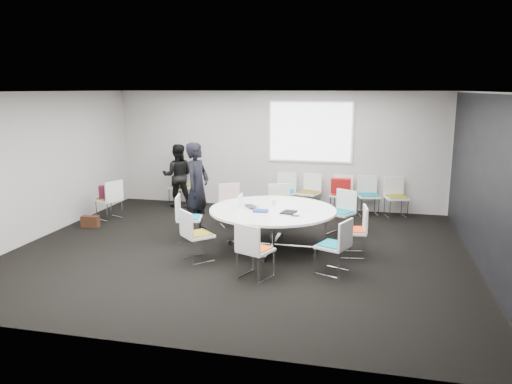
% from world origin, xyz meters
% --- Properties ---
extents(room_shell, '(8.08, 7.08, 2.88)m').
position_xyz_m(room_shell, '(0.09, 0.00, 1.40)').
color(room_shell, black).
rests_on(room_shell, ground).
extents(conference_table, '(2.27, 2.27, 0.73)m').
position_xyz_m(conference_table, '(0.54, 0.28, 0.55)').
color(conference_table, silver).
rests_on(conference_table, ground).
extents(projection_screen, '(1.90, 0.03, 1.35)m').
position_xyz_m(projection_screen, '(0.80, 3.46, 1.85)').
color(projection_screen, white).
rests_on(projection_screen, room_shell).
extents(chair_ring_a, '(0.50, 0.51, 0.88)m').
position_xyz_m(chair_ring_a, '(1.98, 0.17, 0.28)').
color(chair_ring_a, silver).
rests_on(chair_ring_a, ground).
extents(chair_ring_b, '(0.62, 0.61, 0.88)m').
position_xyz_m(chair_ring_b, '(1.69, 1.41, 0.28)').
color(chair_ring_b, silver).
rests_on(chair_ring_b, ground).
extents(chair_ring_c, '(0.57, 0.56, 0.88)m').
position_xyz_m(chair_ring_c, '(0.41, 1.73, 0.28)').
color(chair_ring_c, silver).
rests_on(chair_ring_c, ground).
extents(chair_ring_d, '(0.63, 0.62, 0.88)m').
position_xyz_m(chair_ring_d, '(-0.59, 1.54, 0.28)').
color(chair_ring_d, silver).
rests_on(chair_ring_d, ground).
extents(chair_ring_e, '(0.54, 0.55, 0.88)m').
position_xyz_m(chair_ring_e, '(-1.09, 0.32, 0.28)').
color(chair_ring_e, silver).
rests_on(chair_ring_e, ground).
extents(chair_ring_f, '(0.64, 0.64, 0.88)m').
position_xyz_m(chair_ring_f, '(-0.56, -0.68, 0.28)').
color(chair_ring_f, silver).
rests_on(chair_ring_f, ground).
extents(chair_ring_g, '(0.60, 0.59, 0.88)m').
position_xyz_m(chair_ring_g, '(0.56, -1.23, 0.28)').
color(chair_ring_g, silver).
rests_on(chair_ring_g, ground).
extents(chair_ring_h, '(0.59, 0.60, 0.88)m').
position_xyz_m(chair_ring_h, '(1.71, -0.75, 0.28)').
color(chair_ring_h, silver).
rests_on(chair_ring_h, ground).
extents(chair_back_a, '(0.50, 0.49, 0.88)m').
position_xyz_m(chair_back_a, '(0.29, 3.17, 0.28)').
color(chair_back_a, silver).
rests_on(chair_back_a, ground).
extents(chair_back_b, '(0.57, 0.57, 0.88)m').
position_xyz_m(chair_back_b, '(0.83, 3.16, 0.28)').
color(chair_back_b, silver).
rests_on(chair_back_b, ground).
extents(chair_back_c, '(0.53, 0.52, 0.88)m').
position_xyz_m(chair_back_c, '(1.58, 3.13, 0.28)').
color(chair_back_c, silver).
rests_on(chair_back_c, ground).
extents(chair_back_d, '(0.55, 0.54, 0.88)m').
position_xyz_m(chair_back_d, '(2.20, 3.16, 0.28)').
color(chair_back_d, silver).
rests_on(chair_back_d, ground).
extents(chair_back_e, '(0.57, 0.56, 0.88)m').
position_xyz_m(chair_back_e, '(2.81, 3.12, 0.28)').
color(chair_back_e, silver).
rests_on(chair_back_e, ground).
extents(chair_spare_left, '(0.60, 0.60, 0.88)m').
position_xyz_m(chair_spare_left, '(-3.38, 1.46, 0.28)').
color(chair_spare_left, silver).
rests_on(chair_spare_left, ground).
extents(chair_person_back, '(0.60, 0.60, 0.88)m').
position_xyz_m(chair_person_back, '(-2.36, 3.13, 0.28)').
color(chair_person_back, silver).
rests_on(chair_person_back, ground).
extents(person_main, '(0.54, 0.73, 1.82)m').
position_xyz_m(person_main, '(-1.14, 0.98, 0.91)').
color(person_main, black).
rests_on(person_main, ground).
extents(person_back, '(0.89, 0.78, 1.54)m').
position_xyz_m(person_back, '(-2.36, 2.97, 0.77)').
color(person_back, black).
rests_on(person_back, ground).
extents(laptop, '(0.40, 0.43, 0.03)m').
position_xyz_m(laptop, '(0.17, 0.33, 0.74)').
color(laptop, '#333338').
rests_on(laptop, conference_table).
extents(laptop_lid, '(0.02, 0.30, 0.22)m').
position_xyz_m(laptop_lid, '(-0.06, 0.28, 0.86)').
color(laptop_lid, silver).
rests_on(laptop_lid, conference_table).
extents(notebook_black, '(0.28, 0.34, 0.02)m').
position_xyz_m(notebook_black, '(0.86, 0.06, 0.74)').
color(notebook_black, black).
rests_on(notebook_black, conference_table).
extents(tablet_folio, '(0.28, 0.22, 0.03)m').
position_xyz_m(tablet_folio, '(0.37, 0.04, 0.74)').
color(tablet_folio, navy).
rests_on(tablet_folio, conference_table).
extents(papers_right, '(0.36, 0.33, 0.00)m').
position_xyz_m(papers_right, '(1.14, 0.43, 0.73)').
color(papers_right, white).
rests_on(papers_right, conference_table).
extents(papers_front, '(0.32, 0.24, 0.00)m').
position_xyz_m(papers_front, '(1.29, 0.26, 0.73)').
color(papers_front, white).
rests_on(papers_front, conference_table).
extents(cup, '(0.08, 0.08, 0.09)m').
position_xyz_m(cup, '(0.49, 0.62, 0.78)').
color(cup, white).
rests_on(cup, conference_table).
extents(phone, '(0.15, 0.09, 0.01)m').
position_xyz_m(phone, '(1.02, -0.14, 0.73)').
color(phone, black).
rests_on(phone, conference_table).
extents(maroon_bag, '(0.42, 0.31, 0.28)m').
position_xyz_m(maroon_bag, '(-3.40, 1.47, 0.62)').
color(maroon_bag, '#4B1428').
rests_on(maroon_bag, chair_spare_left).
extents(brown_bag, '(0.38, 0.20, 0.24)m').
position_xyz_m(brown_bag, '(-3.45, 0.77, 0.12)').
color(brown_bag, '#341C10').
rests_on(brown_bag, ground).
extents(red_jacket, '(0.44, 0.16, 0.36)m').
position_xyz_m(red_jacket, '(1.58, 2.91, 0.70)').
color(red_jacket, '#AA1515').
rests_on(red_jacket, chair_back_c).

